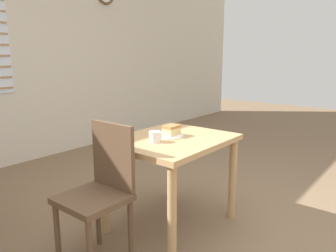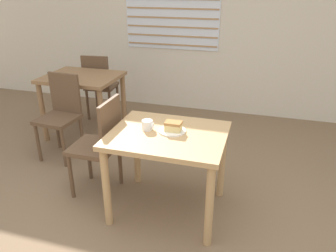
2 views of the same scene
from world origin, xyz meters
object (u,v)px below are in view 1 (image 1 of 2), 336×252
at_px(coffee_mug, 155,137).
at_px(plate, 169,136).
at_px(chair_near_window, 101,189).
at_px(dining_table_near, 171,152).
at_px(cake_slice, 171,130).

bearing_deg(coffee_mug, plate, 6.91).
bearing_deg(plate, chair_near_window, 177.16).
relative_size(dining_table_near, cake_slice, 7.06).
height_order(cake_slice, coffee_mug, cake_slice).
xyz_separation_m(dining_table_near, coffee_mug, (-0.17, 0.02, 0.15)).
height_order(dining_table_near, plate, plate).
relative_size(chair_near_window, cake_slice, 7.10).
bearing_deg(coffee_mug, cake_slice, 4.05).
bearing_deg(cake_slice, chair_near_window, 176.46).
bearing_deg(dining_table_near, plate, 59.92).
height_order(chair_near_window, coffee_mug, chair_near_window).
height_order(plate, coffee_mug, coffee_mug).
distance_m(plate, coffee_mug, 0.20).
bearing_deg(plate, dining_table_near, -120.08).
xyz_separation_m(plate, cake_slice, (0.01, -0.01, 0.04)).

